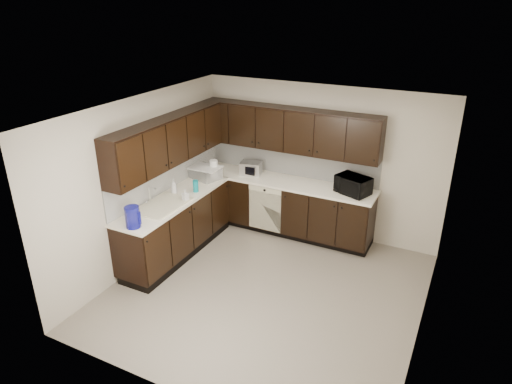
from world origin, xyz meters
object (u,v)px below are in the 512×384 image
sink (162,210)px  toaster_oven (251,168)px  blue_pitcher (133,217)px  storage_bin (205,173)px  microwave (353,185)px

sink → toaster_oven: (0.57, 1.71, 0.17)m
sink → blue_pitcher: blue_pitcher is taller
sink → toaster_oven: 1.81m
storage_bin → blue_pitcher: size_ratio=1.65×
sink → microwave: microwave is taller
toaster_oven → blue_pitcher: 2.45m
microwave → toaster_oven: size_ratio=1.46×
microwave → storage_bin: size_ratio=1.05×
sink → microwave: (2.34, 1.69, 0.20)m
microwave → blue_pitcher: 3.29m
microwave → blue_pitcher: (-2.27, -2.38, 0.01)m
storage_bin → blue_pitcher: 1.90m
sink → microwave: 2.89m
sink → toaster_oven: sink is taller
microwave → storage_bin: microwave is taller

